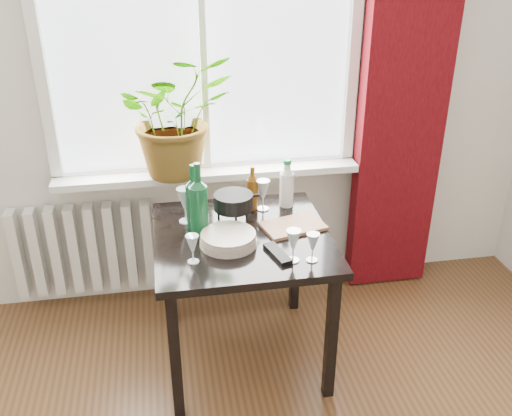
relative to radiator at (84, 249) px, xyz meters
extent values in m
cube|color=white|center=(0.75, 0.04, 1.22)|extent=(1.72, 0.08, 1.62)
cube|color=silver|center=(0.75, -0.03, 0.44)|extent=(1.72, 0.20, 0.04)
cube|color=#3C0509|center=(1.87, -0.06, 0.92)|extent=(0.50, 0.12, 2.56)
cube|color=silver|center=(0.00, 0.00, 0.00)|extent=(0.80, 0.10, 0.55)
cube|color=black|center=(0.85, -0.63, 0.34)|extent=(0.85, 0.85, 0.04)
cube|color=black|center=(0.48, -1.00, -0.03)|extent=(0.05, 0.05, 0.70)
cube|color=black|center=(0.48, -0.27, -0.03)|extent=(0.05, 0.05, 0.70)
cube|color=black|center=(1.21, -1.00, -0.03)|extent=(0.05, 0.05, 0.70)
cube|color=black|center=(1.21, -0.27, -0.03)|extent=(0.05, 0.05, 0.70)
imported|color=#3C6E1D|center=(0.58, -0.05, 0.80)|extent=(0.71, 0.65, 0.67)
cylinder|color=#B9AB9A|center=(0.77, -0.71, 0.39)|extent=(0.28, 0.28, 0.06)
cube|color=black|center=(0.98, -0.85, 0.37)|extent=(0.10, 0.20, 0.02)
cube|color=#9C6646|center=(1.11, -0.60, 0.37)|extent=(0.34, 0.26, 0.02)
camera|label=1|loc=(0.50, -3.03, 1.71)|focal=40.00mm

